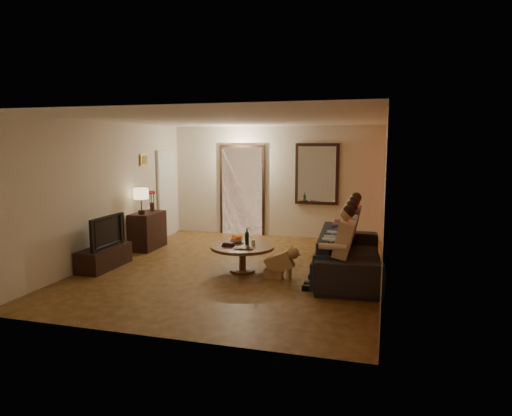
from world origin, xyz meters
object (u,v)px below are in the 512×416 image
(person_b, at_px, (343,244))
(person_c, at_px, (346,236))
(tv_stand, at_px, (104,257))
(sofa, at_px, (350,253))
(tv, at_px, (103,231))
(dog, at_px, (280,262))
(table_lamp, at_px, (141,201))
(laptop, at_px, (243,249))
(dresser, at_px, (148,231))
(coffee_table, at_px, (243,258))
(bowl, at_px, (237,241))
(wine_bottle, at_px, (247,236))
(person_a, at_px, (339,252))
(person_d, at_px, (349,230))

(person_b, bearing_deg, person_c, 90.00)
(tv_stand, distance_m, sofa, 4.30)
(tv, xyz_separation_m, dog, (3.14, 0.22, -0.38))
(table_lamp, relative_size, laptop, 1.64)
(dresser, height_order, coffee_table, dresser)
(dresser, relative_size, laptop, 2.62)
(dog, relative_size, coffee_table, 0.51)
(sofa, xyz_separation_m, person_b, (-0.10, -0.30, 0.23))
(coffee_table, xyz_separation_m, bowl, (-0.18, 0.22, 0.26))
(person_c, bearing_deg, table_lamp, 175.35)
(person_c, xyz_separation_m, wine_bottle, (-1.66, -0.45, 0.01))
(coffee_table, relative_size, bowl, 4.24)
(person_a, xyz_separation_m, wine_bottle, (-1.66, 0.75, 0.01))
(table_lamp, distance_m, person_b, 4.26)
(person_d, height_order, laptop, person_d)
(table_lamp, distance_m, person_d, 4.17)
(tv, xyz_separation_m, sofa, (4.24, 0.71, -0.29))
(person_c, xyz_separation_m, laptop, (-1.61, -0.83, -0.14))
(bowl, xyz_separation_m, laptop, (0.28, -0.50, -0.02))
(person_b, bearing_deg, wine_bottle, 174.73)
(person_a, distance_m, person_c, 1.20)
(bowl, bearing_deg, dresser, 158.55)
(tv_stand, distance_m, person_c, 4.28)
(coffee_table, bearing_deg, sofa, 7.80)
(dog, bearing_deg, wine_bottle, 153.31)
(tv, relative_size, person_c, 0.81)
(table_lamp, relative_size, dog, 0.96)
(table_lamp, distance_m, bowl, 2.41)
(person_b, xyz_separation_m, laptop, (-1.61, -0.23, -0.14))
(dresser, xyz_separation_m, person_d, (4.14, 0.04, 0.22))
(person_b, height_order, person_c, same)
(dresser, bearing_deg, coffee_table, -24.43)
(bowl, bearing_deg, person_a, -24.83)
(person_b, bearing_deg, table_lamp, 167.24)
(person_d, bearing_deg, tv, -158.72)
(wine_bottle, bearing_deg, tv, -167.20)
(table_lamp, xyz_separation_m, person_c, (4.14, -0.34, -0.44))
(person_b, height_order, bowl, person_b)
(tv_stand, height_order, dog, dog)
(table_lamp, distance_m, coffee_table, 2.71)
(tv_stand, xyz_separation_m, laptop, (2.53, 0.18, 0.27))
(table_lamp, xyz_separation_m, person_a, (4.14, -1.54, -0.44))
(tv_stand, xyz_separation_m, person_b, (4.14, 0.41, 0.41))
(dog, height_order, laptop, dog)
(person_c, bearing_deg, bowl, -170.15)
(table_lamp, xyz_separation_m, sofa, (4.24, -0.64, -0.66))
(person_a, distance_m, person_d, 1.80)
(tv_stand, distance_m, tv, 0.47)
(dresser, height_order, sofa, dresser)
(person_d, xyz_separation_m, dog, (-0.99, -1.39, -0.32))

